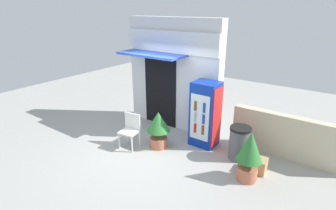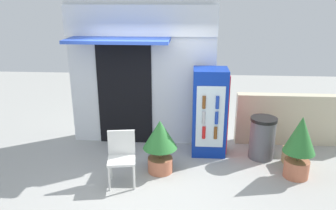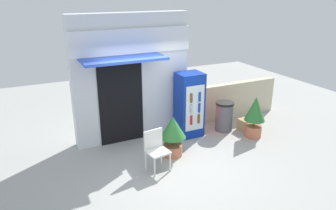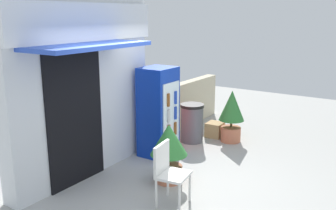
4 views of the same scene
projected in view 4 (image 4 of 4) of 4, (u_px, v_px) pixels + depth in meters
The scene contains 9 objects.
ground at pixel (177, 191), 5.77m from camera, with size 16.00×16.00×0.00m, color #A3A39E.
storefront_building at pixel (82, 79), 6.03m from camera, with size 2.97×1.14×3.18m.
drink_cooler at pixel (159, 112), 7.05m from camera, with size 0.67×0.63×1.71m.
plastic_chair at pixel (168, 169), 5.28m from camera, with size 0.50×0.47×0.89m.
potted_plant_near_shop at pixel (169, 147), 5.95m from camera, with size 0.60×0.60×0.97m.
potted_plant_curbside at pixel (232, 112), 7.84m from camera, with size 0.53×0.53×1.11m.
trash_bin at pixel (192, 123), 7.89m from camera, with size 0.50×0.50×0.82m.
stone_boundary_wall at pixel (186, 104), 9.00m from camera, with size 2.69×0.23×1.07m, color beige.
cardboard_box at pixel (215, 130), 8.26m from camera, with size 0.36×0.34×0.32m, color tan.
Camera 4 is at (-4.48, -2.80, 2.68)m, focal length 39.78 mm.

